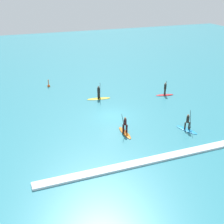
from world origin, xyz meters
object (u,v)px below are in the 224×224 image
Objects in this scene: surfer_on_yellow_board at (99,96)px; marker_buoy at (49,86)px; surfer_on_blue_board at (187,126)px; surfer_on_red_board at (165,92)px; surfer_on_orange_board at (125,129)px.

surfer_on_yellow_board is 2.68× the size of marker_buoy.
surfer_on_yellow_board reaches higher than surfer_on_blue_board.
marker_buoy is (-11.29, 18.57, -0.31)m from surfer_on_blue_board.
surfer_on_yellow_board is (-5.91, 11.46, 0.00)m from surfer_on_blue_board.
surfer_on_yellow_board reaches higher than surfer_on_red_board.
surfer_on_blue_board reaches higher than marker_buoy.
surfer_on_yellow_board is (-8.80, 1.87, -0.03)m from surfer_on_red_board.
marker_buoy is (-4.98, 16.94, -0.30)m from surfer_on_orange_board.
surfer_on_orange_board is at bearing -84.00° from surfer_on_yellow_board.
surfer_on_blue_board is 2.22× the size of marker_buoy.
surfer_on_blue_board is 12.89m from surfer_on_yellow_board.
surfer_on_blue_board is 0.83× the size of surfer_on_yellow_board.
surfer_on_orange_board is 17.66m from marker_buoy.
marker_buoy is at bearing 159.02° from surfer_on_red_board.
surfer_on_red_board is 16.79m from marker_buoy.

